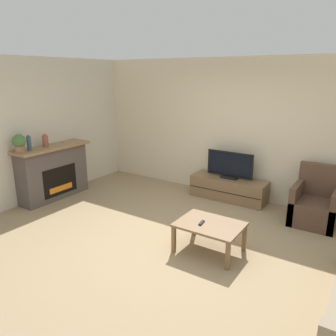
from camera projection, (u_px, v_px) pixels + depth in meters
ground_plane at (179, 241)px, 4.86m from camera, size 24.00×24.00×0.00m
wall_back at (241, 130)px, 6.33m from camera, size 12.00×0.06×2.70m
wall_left at (34, 131)px, 6.20m from camera, size 0.06×12.00×2.70m
fireplace at (53, 172)px, 6.43m from camera, size 0.51×1.52×1.06m
mantel_vase_left at (29, 143)px, 5.88m from camera, size 0.08×0.08×0.28m
mantel_vase_centre_left at (45, 141)px, 6.16m from camera, size 0.11×0.11×0.25m
potted_plant at (19, 142)px, 5.71m from camera, size 0.23×0.23×0.32m
tv_stand at (229, 189)px, 6.43m from camera, size 1.48×0.49×0.43m
tv at (230, 166)px, 6.31m from camera, size 0.93×0.18×0.53m
armchair at (316, 205)px, 5.40m from camera, size 0.70×0.76×0.94m
coffee_table at (210, 227)px, 4.49m from camera, size 0.88×0.66×0.42m
remote at (202, 223)px, 4.48m from camera, size 0.06×0.15×0.02m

